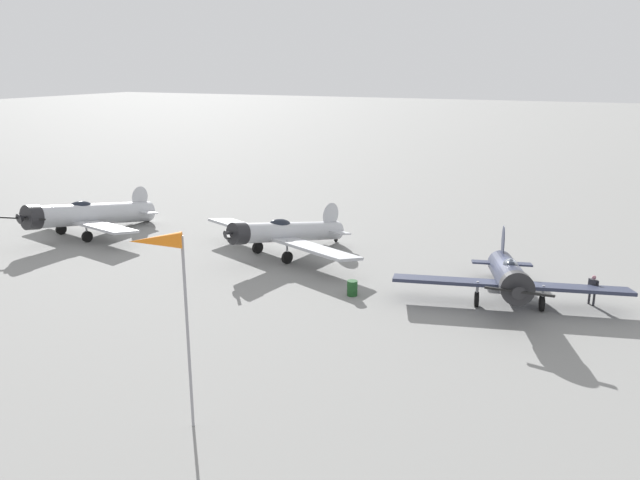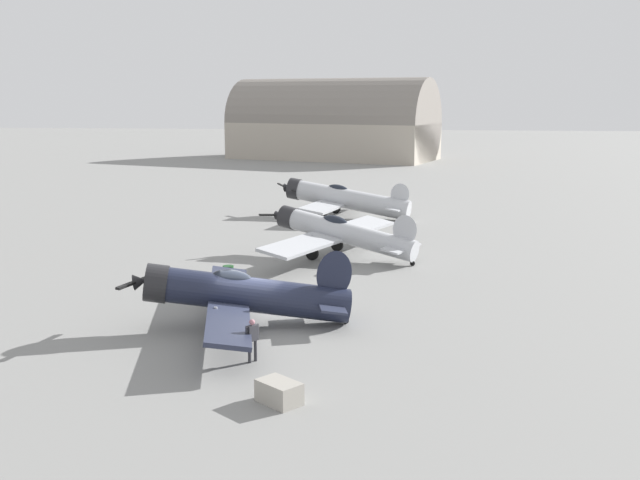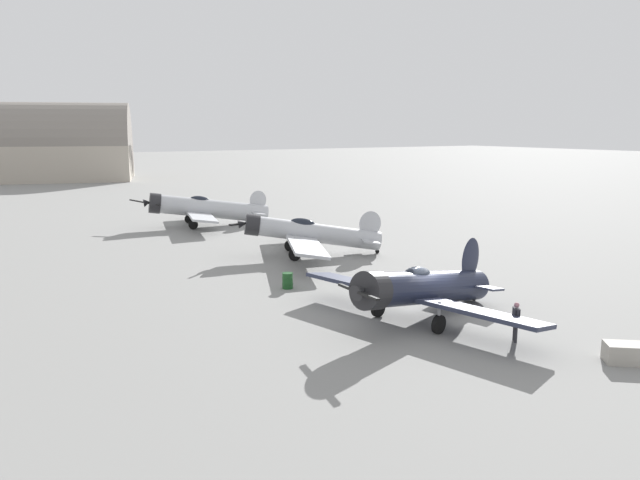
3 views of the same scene
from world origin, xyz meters
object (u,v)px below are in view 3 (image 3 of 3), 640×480
Objects in this scene: airplane_far_line at (205,209)px; fuel_drum at (288,281)px; airplane_mid_apron at (308,233)px; ground_crew_mechanic at (516,318)px; airplane_foreground at (422,288)px; equipment_crate at (625,353)px.

airplane_far_line is 13.52× the size of fuel_drum.
fuel_drum is at bearing 93.68° from airplane_far_line.
airplane_mid_apron is 8.15× the size of ground_crew_mechanic.
airplane_foreground is at bearing 100.92° from airplane_far_line.
equipment_crate is at bearing 113.76° from airplane_mid_apron.
fuel_drum is (7.86, 2.57, -1.02)m from airplane_foreground.
equipment_crate is 16.60m from fuel_drum.
airplane_far_line is 7.08× the size of ground_crew_mechanic.
equipment_crate is (-3.63, -1.67, -0.62)m from ground_crew_mechanic.
airplane_mid_apron is 15.57× the size of fuel_drum.
airplane_mid_apron is at bearing -114.07° from airplane_foreground.
equipment_crate is at bearing 97.66° from airplane_foreground.
airplane_foreground is 4.38m from ground_crew_mechanic.
airplane_foreground is at bearing 21.67° from equipment_crate.
fuel_drum is (-6.91, 5.19, -1.11)m from airplane_mid_apron.
fuel_drum is (-22.56, 3.79, -1.09)m from airplane_far_line.
ground_crew_mechanic reaches higher than fuel_drum.
airplane_far_line reaches higher than airplane_mid_apron.
airplane_far_line is at bearing 2.79° from equipment_crate.
ground_crew_mechanic is 4.05m from equipment_crate.
fuel_drum is at bearing 19.90° from equipment_crate.
airplane_foreground reaches higher than ground_crew_mechanic.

